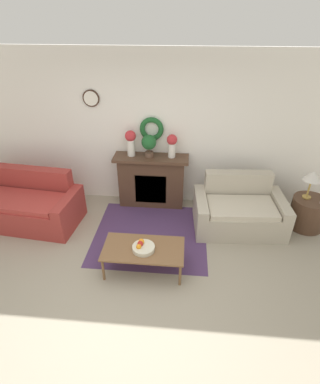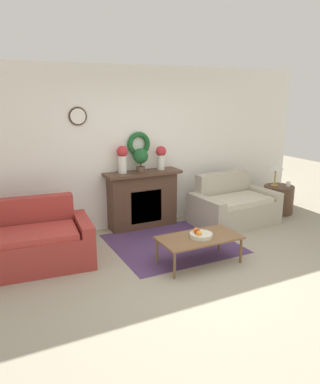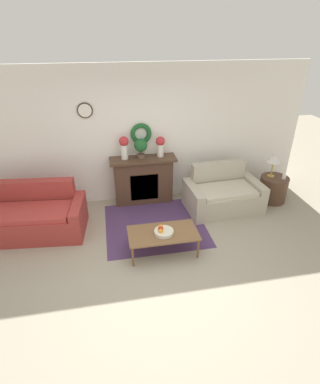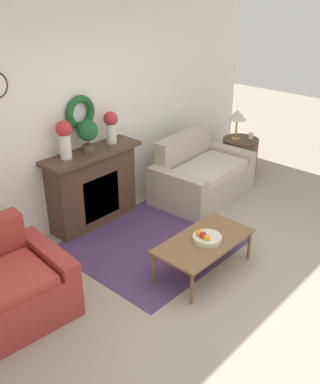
{
  "view_description": "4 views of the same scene",
  "coord_description": "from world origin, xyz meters",
  "px_view_note": "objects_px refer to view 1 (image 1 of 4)",
  "views": [
    {
      "loc": [
        0.64,
        -2.55,
        3.15
      ],
      "look_at": [
        0.3,
        1.2,
        0.86
      ],
      "focal_mm": 28.0,
      "sensor_mm": 36.0,
      "label": 1
    },
    {
      "loc": [
        -2.44,
        -3.48,
        2.24
      ],
      "look_at": [
        -0.14,
        1.13,
        0.89
      ],
      "focal_mm": 35.0,
      "sensor_mm": 36.0,
      "label": 2
    },
    {
      "loc": [
        -0.61,
        -3.26,
        3.21
      ],
      "look_at": [
        0.23,
        1.25,
        0.7
      ],
      "focal_mm": 28.0,
      "sensor_mm": 36.0,
      "label": 3
    },
    {
      "loc": [
        -3.15,
        -1.84,
        2.92
      ],
      "look_at": [
        0.25,
        1.23,
        0.66
      ],
      "focal_mm": 42.0,
      "sensor_mm": 36.0,
      "label": 4
    }
  ],
  "objects_px": {
    "potted_plant_on_mantel": "(149,143)",
    "fireplace": "(152,180)",
    "couch_left": "(23,205)",
    "loveseat_right": "(239,211)",
    "fruit_bowl": "(143,247)",
    "table_lamp": "(313,177)",
    "vase_on_mantel_left": "(131,141)",
    "vase_on_mantel_right": "(172,144)",
    "side_table_by_loveseat": "(308,213)",
    "coffee_table": "(143,250)"
  },
  "relations": [
    {
      "from": "potted_plant_on_mantel",
      "to": "fruit_bowl",
      "type": "bearing_deg",
      "value": -86.24
    },
    {
      "from": "vase_on_mantel_left",
      "to": "vase_on_mantel_right",
      "type": "relative_size",
      "value": 1.11
    },
    {
      "from": "fruit_bowl",
      "to": "vase_on_mantel_left",
      "type": "xyz_separation_m",
      "value": [
        -0.43,
        1.72,
        0.82
      ]
    },
    {
      "from": "vase_on_mantel_right",
      "to": "fireplace",
      "type": "bearing_deg",
      "value": -179.08
    },
    {
      "from": "fireplace",
      "to": "vase_on_mantel_right",
      "type": "bearing_deg",
      "value": 0.92
    },
    {
      "from": "loveseat_right",
      "to": "fruit_bowl",
      "type": "height_order",
      "value": "loveseat_right"
    },
    {
      "from": "couch_left",
      "to": "loveseat_right",
      "type": "relative_size",
      "value": 1.32
    },
    {
      "from": "loveseat_right",
      "to": "vase_on_mantel_left",
      "type": "height_order",
      "value": "vase_on_mantel_left"
    },
    {
      "from": "loveseat_right",
      "to": "coffee_table",
      "type": "height_order",
      "value": "loveseat_right"
    },
    {
      "from": "fireplace",
      "to": "coffee_table",
      "type": "distance_m",
      "value": 1.7
    },
    {
      "from": "coffee_table",
      "to": "potted_plant_on_mantel",
      "type": "relative_size",
      "value": 2.83
    },
    {
      "from": "fireplace",
      "to": "loveseat_right",
      "type": "xyz_separation_m",
      "value": [
        1.52,
        -0.55,
        -0.19
      ]
    },
    {
      "from": "fruit_bowl",
      "to": "table_lamp",
      "type": "distance_m",
      "value": 2.88
    },
    {
      "from": "couch_left",
      "to": "side_table_by_loveseat",
      "type": "bearing_deg",
      "value": 8.69
    },
    {
      "from": "fireplace",
      "to": "vase_on_mantel_left",
      "type": "bearing_deg",
      "value": 179.06
    },
    {
      "from": "coffee_table",
      "to": "couch_left",
      "type": "bearing_deg",
      "value": 156.27
    },
    {
      "from": "loveseat_right",
      "to": "table_lamp",
      "type": "xyz_separation_m",
      "value": [
        1.08,
        0.15,
        0.62
      ]
    },
    {
      "from": "potted_plant_on_mantel",
      "to": "fireplace",
      "type": "bearing_deg",
      "value": 23.87
    },
    {
      "from": "vase_on_mantel_left",
      "to": "fruit_bowl",
      "type": "bearing_deg",
      "value": -76.06
    },
    {
      "from": "fireplace",
      "to": "table_lamp",
      "type": "bearing_deg",
      "value": -8.83
    },
    {
      "from": "loveseat_right",
      "to": "table_lamp",
      "type": "bearing_deg",
      "value": 4.1
    },
    {
      "from": "fruit_bowl",
      "to": "potted_plant_on_mantel",
      "type": "xyz_separation_m",
      "value": [
        -0.11,
        1.7,
        0.8
      ]
    },
    {
      "from": "fireplace",
      "to": "vase_on_mantel_left",
      "type": "distance_m",
      "value": 0.82
    },
    {
      "from": "couch_left",
      "to": "vase_on_mantel_right",
      "type": "distance_m",
      "value": 2.74
    },
    {
      "from": "loveseat_right",
      "to": "fruit_bowl",
      "type": "relative_size",
      "value": 4.91
    },
    {
      "from": "couch_left",
      "to": "vase_on_mantel_left",
      "type": "height_order",
      "value": "vase_on_mantel_left"
    },
    {
      "from": "side_table_by_loveseat",
      "to": "vase_on_mantel_right",
      "type": "relative_size",
      "value": 1.4
    },
    {
      "from": "coffee_table",
      "to": "side_table_by_loveseat",
      "type": "relative_size",
      "value": 1.96
    },
    {
      "from": "fireplace",
      "to": "potted_plant_on_mantel",
      "type": "relative_size",
      "value": 3.34
    },
    {
      "from": "table_lamp",
      "to": "vase_on_mantel_left",
      "type": "height_order",
      "value": "vase_on_mantel_left"
    },
    {
      "from": "fireplace",
      "to": "table_lamp",
      "type": "distance_m",
      "value": 2.66
    },
    {
      "from": "couch_left",
      "to": "loveseat_right",
      "type": "height_order",
      "value": "couch_left"
    },
    {
      "from": "fruit_bowl",
      "to": "vase_on_mantel_right",
      "type": "height_order",
      "value": "vase_on_mantel_right"
    },
    {
      "from": "fireplace",
      "to": "loveseat_right",
      "type": "bearing_deg",
      "value": -19.87
    },
    {
      "from": "fireplace",
      "to": "loveseat_right",
      "type": "height_order",
      "value": "fireplace"
    },
    {
      "from": "loveseat_right",
      "to": "side_table_by_loveseat",
      "type": "distance_m",
      "value": 1.15
    },
    {
      "from": "vase_on_mantel_right",
      "to": "couch_left",
      "type": "bearing_deg",
      "value": -163.72
    },
    {
      "from": "table_lamp",
      "to": "vase_on_mantel_left",
      "type": "relative_size",
      "value": 1.07
    },
    {
      "from": "vase_on_mantel_left",
      "to": "fireplace",
      "type": "bearing_deg",
      "value": -0.94
    },
    {
      "from": "fireplace",
      "to": "side_table_by_loveseat",
      "type": "bearing_deg",
      "value": -9.79
    },
    {
      "from": "fruit_bowl",
      "to": "table_lamp",
      "type": "height_order",
      "value": "table_lamp"
    },
    {
      "from": "loveseat_right",
      "to": "table_lamp",
      "type": "relative_size",
      "value": 3.1
    },
    {
      "from": "fruit_bowl",
      "to": "potted_plant_on_mantel",
      "type": "relative_size",
      "value": 0.78
    },
    {
      "from": "fruit_bowl",
      "to": "table_lamp",
      "type": "relative_size",
      "value": 0.63
    },
    {
      "from": "coffee_table",
      "to": "vase_on_mantel_left",
      "type": "distance_m",
      "value": 1.96
    },
    {
      "from": "coffee_table",
      "to": "potted_plant_on_mantel",
      "type": "height_order",
      "value": "potted_plant_on_mantel"
    },
    {
      "from": "fruit_bowl",
      "to": "coffee_table",
      "type": "bearing_deg",
      "value": 85.73
    },
    {
      "from": "couch_left",
      "to": "side_table_by_loveseat",
      "type": "xyz_separation_m",
      "value": [
        4.79,
        0.26,
        -0.05
      ]
    },
    {
      "from": "fireplace",
      "to": "table_lamp",
      "type": "height_order",
      "value": "table_lamp"
    },
    {
      "from": "fireplace",
      "to": "potted_plant_on_mantel",
      "type": "distance_m",
      "value": 0.73
    }
  ]
}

